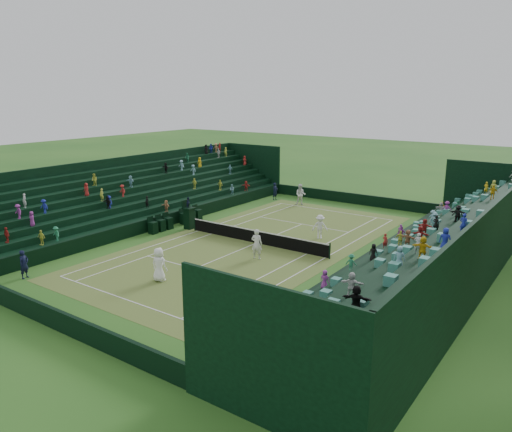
# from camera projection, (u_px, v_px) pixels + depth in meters

# --- Properties ---
(ground) EXTENTS (160.00, 160.00, 0.00)m
(ground) POSITION_uv_depth(u_px,v_px,m) (256.00, 243.00, 35.20)
(ground) COLOR #245A1C
(ground) RESTS_ON ground
(court_surface) EXTENTS (12.97, 26.77, 0.01)m
(court_surface) POSITION_uv_depth(u_px,v_px,m) (256.00, 243.00, 35.20)
(court_surface) COLOR #457D29
(court_surface) RESTS_ON ground
(perimeter_wall_north) EXTENTS (17.17, 0.20, 1.00)m
(perimeter_wall_north) POSITION_uv_depth(u_px,v_px,m) (352.00, 198.00, 47.63)
(perimeter_wall_north) COLOR black
(perimeter_wall_north) RESTS_ON ground
(perimeter_wall_south) EXTENTS (17.17, 0.20, 1.00)m
(perimeter_wall_south) POSITION_uv_depth(u_px,v_px,m) (52.00, 318.00, 22.53)
(perimeter_wall_south) COLOR black
(perimeter_wall_south) RESTS_ON ground
(perimeter_wall_east) EXTENTS (0.20, 31.77, 1.00)m
(perimeter_wall_east) POSITION_uv_depth(u_px,v_px,m) (370.00, 260.00, 30.31)
(perimeter_wall_east) COLOR black
(perimeter_wall_east) RESTS_ON ground
(perimeter_wall_west) EXTENTS (0.20, 31.77, 1.00)m
(perimeter_wall_west) POSITION_uv_depth(u_px,v_px,m) (170.00, 219.00, 39.85)
(perimeter_wall_west) COLOR black
(perimeter_wall_west) RESTS_ON ground
(north_grandstand) EXTENTS (6.60, 32.00, 4.90)m
(north_grandstand) POSITION_uv_depth(u_px,v_px,m) (441.00, 256.00, 27.70)
(north_grandstand) COLOR black
(north_grandstand) RESTS_ON ground
(south_grandstand) EXTENTS (6.60, 32.00, 4.90)m
(south_grandstand) POSITION_uv_depth(u_px,v_px,m) (134.00, 200.00, 41.95)
(south_grandstand) COLOR black
(south_grandstand) RESTS_ON ground
(tennis_net) EXTENTS (11.67, 0.10, 1.06)m
(tennis_net) POSITION_uv_depth(u_px,v_px,m) (256.00, 236.00, 35.07)
(tennis_net) COLOR black
(tennis_net) RESTS_ON ground
(umpire_chair) EXTENTS (0.80, 0.80, 2.52)m
(umpire_chair) POSITION_uv_depth(u_px,v_px,m) (189.00, 215.00, 38.74)
(umpire_chair) COLOR black
(umpire_chair) RESTS_ON ground
(courtside_chairs) EXTENTS (0.59, 5.56, 1.29)m
(courtside_chairs) POSITION_uv_depth(u_px,v_px,m) (176.00, 220.00, 39.54)
(courtside_chairs) COLOR black
(courtside_chairs) RESTS_ON ground
(player_near_west) EXTENTS (1.04, 0.75, 1.96)m
(player_near_west) POSITION_uv_depth(u_px,v_px,m) (159.00, 265.00, 28.00)
(player_near_west) COLOR white
(player_near_west) RESTS_ON ground
(player_near_east) EXTENTS (0.83, 0.66, 1.97)m
(player_near_east) POSITION_uv_depth(u_px,v_px,m) (257.00, 244.00, 31.76)
(player_near_east) COLOR silver
(player_near_east) RESTS_ON ground
(player_far_west) EXTENTS (1.20, 1.09, 2.00)m
(player_far_west) POSITION_uv_depth(u_px,v_px,m) (301.00, 195.00, 46.86)
(player_far_west) COLOR white
(player_far_west) RESTS_ON ground
(player_far_east) EXTENTS (1.31, 1.21, 1.77)m
(player_far_east) POSITION_uv_depth(u_px,v_px,m) (320.00, 227.00, 36.20)
(player_far_east) COLOR white
(player_far_east) RESTS_ON ground
(line_judge_north) EXTENTS (0.48, 0.67, 1.70)m
(line_judge_north) POSITION_uv_depth(u_px,v_px,m) (275.00, 191.00, 49.18)
(line_judge_north) COLOR black
(line_judge_north) RESTS_ON ground
(line_judge_south) EXTENTS (0.53, 0.69, 1.66)m
(line_judge_south) POSITION_uv_depth(u_px,v_px,m) (24.00, 264.00, 28.48)
(line_judge_south) COLOR black
(line_judge_south) RESTS_ON ground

